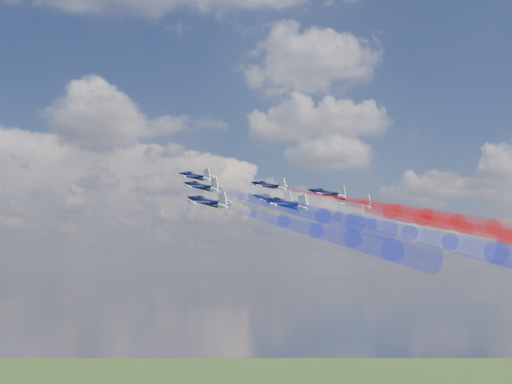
{
  "coord_description": "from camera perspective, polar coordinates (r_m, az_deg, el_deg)",
  "views": [
    {
      "loc": [
        9.1,
        -157.87,
        155.13
      ],
      "look_at": [
        15.16,
        -17.56,
        172.27
      ],
      "focal_mm": 41.95,
      "sensor_mm": 36.0,
      "label": 1
    }
  ],
  "objects": [
    {
      "name": "jet_lead",
      "position": [
        155.25,
        -5.8,
        1.48
      ],
      "size": [
        16.5,
        16.6,
        7.45
      ],
      "primitive_type": null,
      "rotation": [
        0.25,
        -0.1,
        0.77
      ],
      "color": "black"
    },
    {
      "name": "trail_lead",
      "position": [
        135.48,
        1.94,
        -0.23
      ],
      "size": [
        34.62,
        34.65,
        15.48
      ],
      "primitive_type": null,
      "rotation": [
        0.25,
        -0.1,
        0.77
      ],
      "color": "white"
    },
    {
      "name": "jet_inner_left",
      "position": [
        139.59,
        -5.21,
        0.52
      ],
      "size": [
        16.5,
        16.6,
        7.45
      ],
      "primitive_type": null,
      "rotation": [
        0.25,
        -0.1,
        0.77
      ],
      "color": "black"
    },
    {
      "name": "trail_inner_left",
      "position": [
        120.28,
        3.63,
        -1.57
      ],
      "size": [
        34.62,
        34.65,
        15.48
      ],
      "primitive_type": null,
      "rotation": [
        0.25,
        -0.1,
        0.77
      ],
      "color": "#1A27E1"
    },
    {
      "name": "jet_inner_right",
      "position": [
        153.52,
        1.25,
        0.59
      ],
      "size": [
        16.5,
        16.6,
        7.45
      ],
      "primitive_type": null,
      "rotation": [
        0.25,
        -0.1,
        0.77
      ],
      "color": "black"
    },
    {
      "name": "trail_inner_right",
      "position": [
        136.56,
        9.97,
        -1.25
      ],
      "size": [
        34.62,
        34.65,
        15.48
      ],
      "primitive_type": null,
      "rotation": [
        0.25,
        -0.1,
        0.77
      ],
      "color": "red"
    },
    {
      "name": "jet_outer_left",
      "position": [
        122.65,
        -4.64,
        -0.96
      ],
      "size": [
        16.5,
        16.6,
        7.45
      ],
      "primitive_type": null,
      "rotation": [
        0.25,
        -0.1,
        0.77
      ],
      "color": "black"
    },
    {
      "name": "trail_outer_left",
      "position": [
        103.95,
        5.74,
        -3.65
      ],
      "size": [
        34.62,
        34.65,
        15.48
      ],
      "primitive_type": null,
      "rotation": [
        0.25,
        -0.1,
        0.77
      ],
      "color": "#1A27E1"
    },
    {
      "name": "jet_center_third",
      "position": [
        136.82,
        1.65,
        -0.74
      ],
      "size": [
        16.5,
        16.6,
        7.45
      ],
      "primitive_type": null,
      "rotation": [
        0.25,
        -0.1,
        0.77
      ],
      "color": "black"
    },
    {
      "name": "trail_center_third",
      "position": [
        120.38,
        11.62,
        -3.01
      ],
      "size": [
        34.62,
        34.65,
        15.48
      ],
      "primitive_type": null,
      "rotation": [
        0.25,
        -0.1,
        0.77
      ],
      "color": "white"
    },
    {
      "name": "jet_outer_right",
      "position": [
        155.18,
        6.83,
        -0.14
      ],
      "size": [
        16.5,
        16.6,
        7.45
      ],
      "primitive_type": null,
      "rotation": [
        0.25,
        -0.1,
        0.77
      ],
      "color": "black"
    },
    {
      "name": "trail_outer_right",
      "position": [
        140.6,
        16.01,
        -2.02
      ],
      "size": [
        34.62,
        34.65,
        15.48
      ],
      "primitive_type": null,
      "rotation": [
        0.25,
        -0.1,
        0.77
      ],
      "color": "red"
    },
    {
      "name": "jet_rear_left",
      "position": [
        121.48,
        2.82,
        -1.14
      ],
      "size": [
        16.5,
        16.6,
        7.45
      ],
      "primitive_type": null,
      "rotation": [
        0.25,
        -0.1,
        0.77
      ],
      "color": "black"
    },
    {
      "name": "trail_rear_left",
      "position": [
        105.85,
        14.4,
        -3.78
      ],
      "size": [
        34.62,
        34.65,
        15.48
      ],
      "primitive_type": null,
      "rotation": [
        0.25,
        -0.1,
        0.77
      ],
      "color": "#1A27E1"
    },
    {
      "name": "jet_rear_right",
      "position": [
        139.61,
        8.95,
        -1.09
      ],
      "size": [
        16.5,
        16.6,
        7.45
      ],
      "primitive_type": null,
      "rotation": [
        0.25,
        -0.1,
        0.77
      ],
      "color": "black"
    },
    {
      "name": "trail_rear_right",
      "position": [
        126.29,
        19.46,
        -3.27
      ],
      "size": [
        34.62,
        34.65,
        15.48
      ],
      "primitive_type": null,
      "rotation": [
        0.25,
        -0.1,
        0.77
      ],
      "color": "red"
    }
  ]
}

